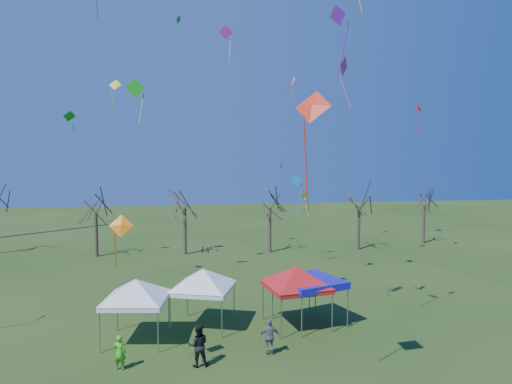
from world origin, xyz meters
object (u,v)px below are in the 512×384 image
at_px(tree_5, 425,192).
at_px(person_grey, 270,337).
at_px(person_green, 120,352).
at_px(tree_1, 95,196).
at_px(tree_2, 184,190).
at_px(tent_blue, 309,283).
at_px(tent_white_west, 135,283).
at_px(tent_white_mid, 203,273).
at_px(tree_3, 270,192).
at_px(person_dark, 198,345).
at_px(tree_4, 359,191).
at_px(tent_red, 297,270).

distance_m(tree_5, person_grey, 33.95).
xyz_separation_m(tree_5, person_green, (-29.05, -25.81, -4.94)).
distance_m(tree_1, tree_2, 8.42).
bearing_deg(tent_blue, person_grey, -128.86).
bearing_deg(tent_white_west, tent_white_mid, 23.29).
height_order(tree_3, person_green, tree_3).
bearing_deg(tree_5, tree_2, -176.30).
height_order(tent_white_mid, person_dark, tent_white_mid).
bearing_deg(tree_4, person_green, -131.05).
xyz_separation_m(tree_1, tent_white_mid, (9.40, -19.73, -2.69)).
relative_size(tree_1, person_grey, 4.29).
bearing_deg(person_dark, tent_white_mid, -96.01).
distance_m(tree_2, person_grey, 24.59).
relative_size(tree_2, tent_red, 1.84).
distance_m(tree_1, tent_white_mid, 22.02).
xyz_separation_m(tree_3, tent_white_west, (-10.94, -20.65, -3.01)).
bearing_deg(tent_white_west, tent_blue, 6.44).
bearing_deg(tree_5, tree_4, -166.15).
xyz_separation_m(tree_4, tent_white_mid, (-16.72, -19.09, -2.96)).
distance_m(person_grey, person_dark, 3.53).
bearing_deg(tree_5, tent_blue, -131.43).
bearing_deg(tent_white_mid, person_green, -130.32).
distance_m(tree_3, tent_white_mid, 20.73).
xyz_separation_m(tent_white_mid, tent_red, (5.21, -0.72, 0.11)).
distance_m(tent_white_west, person_dark, 5.02).
bearing_deg(tent_blue, person_dark, -145.64).
distance_m(tree_4, tent_red, 23.09).
bearing_deg(tree_5, person_dark, -134.46).
bearing_deg(person_grey, tree_3, -98.54).
xyz_separation_m(tree_3, tent_blue, (-1.37, -19.57, -3.69)).
relative_size(tree_4, tent_white_mid, 1.91).
height_order(tree_1, person_dark, tree_1).
bearing_deg(tree_1, tent_red, -54.47).
height_order(tree_2, tent_blue, tree_2).
relative_size(tent_white_west, tent_white_mid, 1.04).
height_order(tree_4, tent_blue, tree_4).
height_order(tent_white_mid, tent_red, tent_red).
height_order(tree_3, tent_red, tree_3).
xyz_separation_m(tree_2, tree_5, (26.09, 1.69, -0.56)).
distance_m(tent_white_mid, person_green, 6.54).
relative_size(tree_2, person_green, 5.15).
distance_m(tree_5, tent_red, 29.66).
height_order(tree_5, tent_white_west, tree_5).
relative_size(tree_5, tent_blue, 1.77).
distance_m(tree_1, tent_white_west, 22.22).
height_order(tree_1, tent_white_west, tree_1).
relative_size(tree_4, tent_red, 1.77).
xyz_separation_m(tree_5, tent_white_mid, (-25.09, -21.15, -2.63)).
height_order(tree_1, person_grey, tree_1).
bearing_deg(person_grey, tent_white_west, -19.95).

